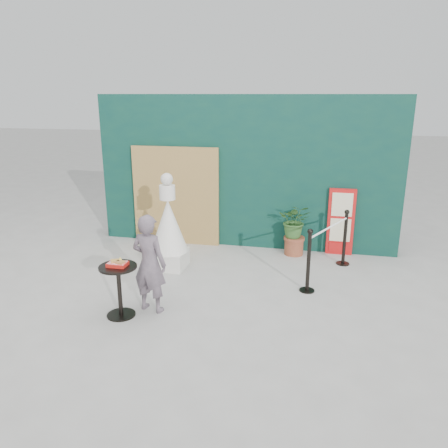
% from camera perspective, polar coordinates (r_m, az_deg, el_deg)
% --- Properties ---
extents(ground, '(60.00, 60.00, 0.00)m').
position_cam_1_polar(ground, '(6.30, -2.42, -11.86)').
color(ground, '#ADAAA5').
rests_on(ground, ground).
extents(back_wall, '(6.00, 0.30, 3.00)m').
position_cam_1_polar(back_wall, '(8.74, 2.79, 6.73)').
color(back_wall, '#0B322E').
rests_on(back_wall, ground).
extents(bamboo_fence, '(1.80, 0.08, 2.00)m').
position_cam_1_polar(bamboo_fence, '(8.98, -6.34, 3.66)').
color(bamboo_fence, tan).
rests_on(bamboo_fence, ground).
extents(woman, '(0.58, 0.44, 1.43)m').
position_cam_1_polar(woman, '(6.24, -9.72, -5.11)').
color(woman, slate).
rests_on(woman, ground).
extents(menu_board, '(0.50, 0.07, 1.30)m').
position_cam_1_polar(menu_board, '(8.63, 15.00, 0.25)').
color(menu_board, red).
rests_on(menu_board, ground).
extents(statue, '(0.67, 0.67, 1.71)m').
position_cam_1_polar(statue, '(7.74, -7.24, -0.79)').
color(statue, white).
rests_on(statue, ground).
extents(cafe_table, '(0.52, 0.52, 0.75)m').
position_cam_1_polar(cafe_table, '(6.25, -13.56, -7.49)').
color(cafe_table, black).
rests_on(cafe_table, ground).
extents(food_basket, '(0.26, 0.19, 0.11)m').
position_cam_1_polar(food_basket, '(6.14, -13.72, -5.02)').
color(food_basket, red).
rests_on(food_basket, cafe_table).
extents(planter, '(0.60, 0.52, 1.01)m').
position_cam_1_polar(planter, '(8.45, 9.24, -0.18)').
color(planter, '#965731').
rests_on(planter, ground).
extents(stanchion_barrier, '(0.84, 1.54, 1.03)m').
position_cam_1_polar(stanchion_barrier, '(7.55, 13.43, -3.23)').
color(stanchion_barrier, black).
rests_on(stanchion_barrier, ground).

